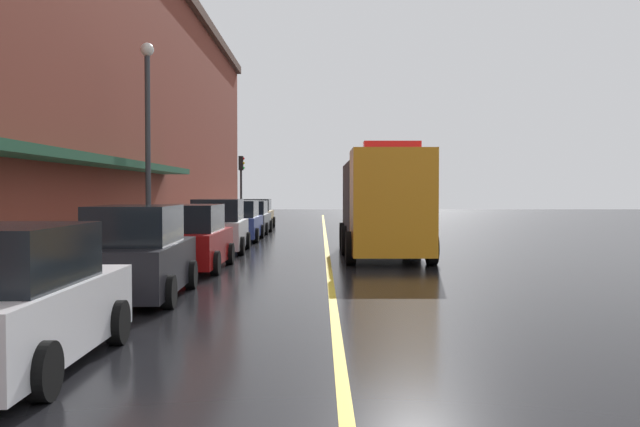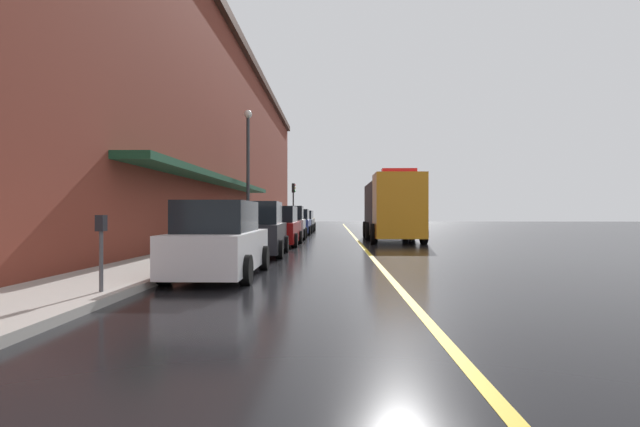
% 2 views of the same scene
% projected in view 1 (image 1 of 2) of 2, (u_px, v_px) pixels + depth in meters
% --- Properties ---
extents(ground_plane, '(112.00, 112.00, 0.00)m').
position_uv_depth(ground_plane, '(327.00, 243.00, 30.43)').
color(ground_plane, black).
extents(sidewalk_left, '(2.40, 70.00, 0.15)m').
position_uv_depth(sidewalk_left, '(183.00, 241.00, 30.44)').
color(sidewalk_left, '#ADA8A0').
rests_on(sidewalk_left, ground).
extents(lane_center_stripe, '(0.16, 70.00, 0.01)m').
position_uv_depth(lane_center_stripe, '(327.00, 243.00, 30.43)').
color(lane_center_stripe, gold).
rests_on(lane_center_stripe, ground).
extents(brick_building_left, '(9.50, 64.00, 12.90)m').
position_uv_depth(brick_building_left, '(48.00, 88.00, 29.24)').
color(brick_building_left, maroon).
rests_on(brick_building_left, ground).
extents(parked_car_0, '(1.97, 4.49, 1.80)m').
position_uv_depth(parked_car_0, '(15.00, 302.00, 8.74)').
color(parked_car_0, silver).
rests_on(parked_car_0, ground).
extents(parked_car_1, '(2.07, 4.49, 1.92)m').
position_uv_depth(parked_car_1, '(139.00, 255.00, 14.57)').
color(parked_car_1, black).
rests_on(parked_car_1, ground).
extents(parked_car_2, '(2.03, 4.62, 1.83)m').
position_uv_depth(parked_car_2, '(192.00, 239.00, 19.98)').
color(parked_car_2, maroon).
rests_on(parked_car_2, ground).
extents(parked_car_3, '(2.13, 4.24, 1.92)m').
position_uv_depth(parked_car_3, '(220.00, 228.00, 25.71)').
color(parked_car_3, silver).
rests_on(parked_car_3, ground).
extents(parked_car_4, '(2.03, 4.65, 1.79)m').
position_uv_depth(parked_car_4, '(240.00, 222.00, 31.71)').
color(parked_car_4, navy).
rests_on(parked_car_4, ground).
extents(parked_car_5, '(2.12, 4.51, 1.71)m').
position_uv_depth(parked_car_5, '(251.00, 218.00, 37.03)').
color(parked_car_5, '#595B60').
rests_on(parked_car_5, ground).
extents(parked_car_6, '(1.99, 4.20, 1.75)m').
position_uv_depth(parked_car_6, '(258.00, 215.00, 42.22)').
color(parked_car_6, '#A5844C').
rests_on(parked_car_6, ground).
extents(utility_truck, '(2.76, 8.53, 3.69)m').
position_uv_depth(utility_truck, '(384.00, 204.00, 24.22)').
color(utility_truck, orange).
rests_on(utility_truck, ground).
extents(parking_meter_0, '(0.14, 0.18, 1.33)m').
position_uv_depth(parking_meter_0, '(147.00, 230.00, 20.74)').
color(parking_meter_0, '#4C4C51').
rests_on(parking_meter_0, sidewalk_left).
extents(street_lamp_left, '(0.44, 0.44, 6.94)m').
position_uv_depth(street_lamp_left, '(149.00, 125.00, 23.40)').
color(street_lamp_left, '#33383D').
rests_on(street_lamp_left, sidewalk_left).
extents(traffic_light_near, '(0.38, 0.36, 4.30)m').
position_uv_depth(traffic_light_near, '(242.00, 176.00, 45.23)').
color(traffic_light_near, '#232326').
rests_on(traffic_light_near, sidewalk_left).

